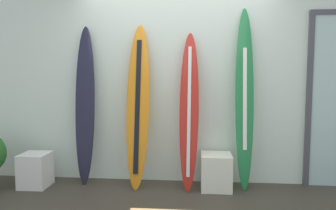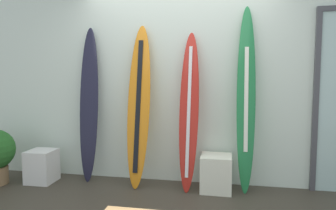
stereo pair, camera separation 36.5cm
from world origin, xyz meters
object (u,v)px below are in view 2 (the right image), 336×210
Objects in this scene: surfboard_charcoal at (89,106)px; surfboard_sunset at (139,106)px; surfboard_crimson at (189,111)px; display_block_center at (42,166)px; surfboard_emerald at (246,101)px; display_block_left at (216,173)px.

surfboard_charcoal is 0.70m from surfboard_sunset.
surfboard_crimson is 2.07m from display_block_center.
surfboard_sunset reaches higher than display_block_center.
surfboard_sunset reaches higher than surfboard_charcoal.
surfboard_emerald is at bearing -0.38° from surfboard_charcoal.
display_block_center is at bearing -176.26° from surfboard_crimson.
surfboard_charcoal reaches higher than surfboard_crimson.
surfboard_sunset is 1.53m from display_block_center.
surfboard_crimson is 4.46× the size of display_block_left.
display_block_left is at bearing 2.84° from display_block_center.
display_block_left is (1.67, -0.09, -0.78)m from surfboard_charcoal.
surfboard_charcoal is at bearing 174.86° from surfboard_sunset.
surfboard_charcoal is 1.00× the size of surfboard_sunset.
surfboard_charcoal is 4.68× the size of display_block_left.
surfboard_emerald is (2.01, -0.01, 0.10)m from surfboard_charcoal.
surfboard_crimson is at bearing -3.09° from surfboard_charcoal.
surfboard_crimson is (1.34, -0.07, -0.03)m from surfboard_charcoal.
surfboard_crimson is at bearing 3.74° from display_block_center.
surfboard_sunset is at bearing 5.99° from display_block_center.
surfboard_sunset is 0.64m from surfboard_crimson.
surfboard_crimson is 4.57× the size of display_block_center.
surfboard_crimson is at bearing 177.69° from display_block_left.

